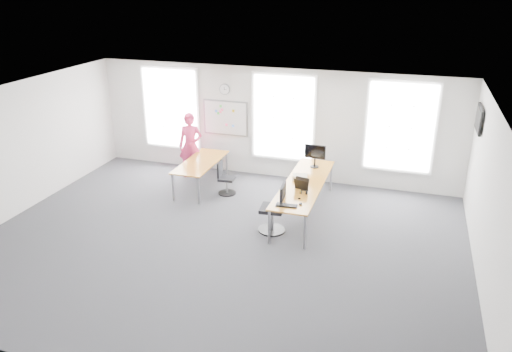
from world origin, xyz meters
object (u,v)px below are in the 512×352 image
(desk_left, at_px, (201,164))
(chair_left, at_px, (225,180))
(person, at_px, (191,146))
(headphones, at_px, (304,192))
(keyboard, at_px, (286,206))
(monitor, at_px, (315,154))
(desk_right, at_px, (304,185))
(chair_right, at_px, (275,211))

(desk_left, distance_m, chair_left, 0.79)
(person, bearing_deg, headphones, -40.38)
(keyboard, height_order, headphones, headphones)
(desk_left, distance_m, monitor, 2.97)
(desk_left, bearing_deg, headphones, -24.10)
(headphones, distance_m, monitor, 1.72)
(desk_right, bearing_deg, headphones, -78.78)
(chair_right, bearing_deg, monitor, 163.29)
(chair_left, distance_m, monitor, 2.37)
(chair_right, relative_size, chair_left, 1.29)
(chair_left, relative_size, monitor, 1.48)
(chair_left, distance_m, keyboard, 2.86)
(desk_right, height_order, keyboard, keyboard)
(chair_left, bearing_deg, chair_right, -136.53)
(chair_right, distance_m, chair_left, 2.38)
(desk_left, height_order, chair_right, chair_right)
(chair_right, bearing_deg, headphones, 120.93)
(desk_left, xyz_separation_m, person, (-0.58, 0.67, 0.22))
(person, height_order, keyboard, person)
(desk_left, distance_m, person, 0.91)
(chair_left, distance_m, headphones, 2.63)
(chair_right, relative_size, person, 0.61)
(chair_right, height_order, headphones, chair_right)
(desk_left, bearing_deg, monitor, 6.65)
(keyboard, height_order, monitor, monitor)
(monitor, bearing_deg, desk_right, -88.15)
(person, bearing_deg, monitor, -16.46)
(chair_right, height_order, keyboard, chair_right)
(desk_left, xyz_separation_m, headphones, (3.01, -1.35, 0.16))
(desk_left, bearing_deg, person, 130.99)
(desk_right, relative_size, chair_left, 3.80)
(chair_right, relative_size, keyboard, 2.48)
(person, xyz_separation_m, headphones, (3.59, -2.01, -0.06))
(desk_right, distance_m, chair_right, 1.12)
(monitor, bearing_deg, chair_left, -164.33)
(keyboard, xyz_separation_m, monitor, (0.10, 2.39, 0.34))
(chair_left, bearing_deg, monitor, -82.17)
(headphones, xyz_separation_m, monitor, (-0.10, 1.69, 0.30))
(chair_left, xyz_separation_m, headphones, (2.29, -1.20, 0.46))
(desk_right, height_order, chair_right, chair_right)
(desk_right, height_order, chair_left, chair_left)
(person, relative_size, monitor, 3.10)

